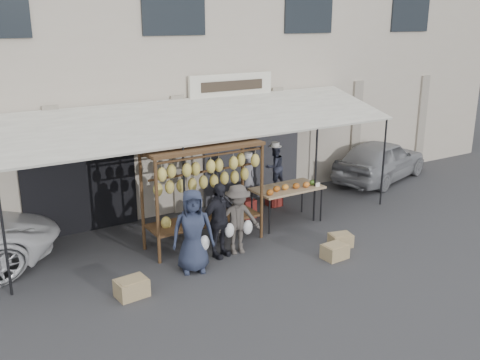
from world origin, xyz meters
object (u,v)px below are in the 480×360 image
Objects in this scene: produce_table at (288,189)px; sedan at (380,160)px; crate_near_b at (341,240)px; customer_left at (193,231)px; vendor_right at (275,167)px; crate_far at (132,288)px; customer_right at (238,220)px; vendor_left at (248,178)px; crate_near_a at (335,251)px; customer_mid at (219,220)px; banana_rack at (204,176)px.

produce_table is 0.45× the size of sedan.
customer_left is at bearing 168.63° from crate_near_b.
vendor_right reaches higher than crate_far.
sedan is (9.14, 2.85, 0.48)m from crate_far.
vendor_right is 3.11m from crate_near_b.
vendor_right reaches higher than customer_right.
vendor_left is 3.12m from crate_near_a.
customer_left is at bearing 13.46° from crate_far.
customer_mid is (0.76, 0.31, -0.04)m from customer_left.
customer_right is at bearing 31.26° from customer_left.
crate_far is (-4.68, 0.32, 0.02)m from crate_near_b.
customer_mid is at bearing 16.57° from crate_far.
vendor_left reaches higher than customer_right.
crate_near_a is (1.93, -2.06, -1.42)m from banana_rack.
crate_near_a is at bearing 92.41° from vendor_left.
banana_rack is 2.24× the size of vendor_right.
sedan is at bearing 17.20° from produce_table.
vendor_right is at bearing -163.17° from vendor_left.
banana_rack is 1.04m from customer_mid.
produce_table is at bearing 123.54° from vendor_left.
customer_left is 3.01m from crate_near_a.
vendor_right is at bearing 51.87° from customer_right.
crate_far is (-4.53, -1.42, -0.71)m from produce_table.
vendor_left is at bearing 30.02° from crate_far.
produce_table is at bearing 64.94° from vendor_right.
produce_table is 1.47× the size of vendor_right.
produce_table is 3.12× the size of crate_far.
customer_left is 1.05× the size of customer_mid.
produce_table reaches higher than crate_near_a.
vendor_right is at bearing 68.88° from produce_table.
banana_rack is 3.16m from crate_near_a.
customer_mid is 2.49m from crate_near_a.
banana_rack is 1.63× the size of customer_mid.
vendor_left is at bearing 79.57° from sedan.
vendor_left is 2.24× the size of crate_near_a.
crate_near_b is (2.51, -0.96, -0.66)m from customer_mid.
produce_table is 1.31m from vendor_right.
produce_table is 1.07× the size of customer_mid.
crate_near_b is (2.45, -1.66, -1.43)m from banana_rack.
crate_near_a is at bearing -9.78° from crate_far.
crate_far is at bearing 27.98° from vendor_left.
customer_mid is (-2.35, -0.78, -0.07)m from produce_table.
sedan is (7.72, 2.51, -0.19)m from customer_left.
vendor_right is 2.47× the size of crate_near_b.
produce_table is 1.89m from crate_near_b.
customer_right is at bearing -64.74° from banana_rack.
customer_left reaches higher than produce_table.
customer_right is (-1.94, -0.84, -0.12)m from produce_table.
produce_table is at bearing 34.86° from customer_right.
crate_near_b is at bearing -85.02° from produce_table.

